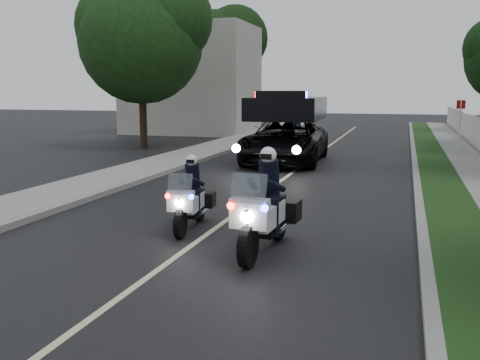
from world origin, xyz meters
name	(u,v)px	position (x,y,z in m)	size (l,w,h in m)	color
ground	(176,257)	(0.00, 0.00, 0.00)	(120.00, 120.00, 0.00)	black
curb_right	(416,176)	(4.10, 10.00, 0.07)	(0.20, 60.00, 0.15)	gray
grass_verge	(439,177)	(4.80, 10.00, 0.08)	(1.20, 60.00, 0.16)	#193814
curb_left	(181,166)	(-4.10, 10.00, 0.07)	(0.20, 60.00, 0.15)	gray
sidewalk_left	(154,165)	(-5.20, 10.00, 0.08)	(2.00, 60.00, 0.16)	gray
building_far	(192,80)	(-10.00, 26.00, 3.50)	(8.00, 6.00, 7.00)	#A8A396
lane_marking	(291,173)	(0.00, 10.00, 0.00)	(0.12, 50.00, 0.01)	#BFB78C
police_moto_left	(191,229)	(-0.48, 1.88, 0.00)	(0.63, 1.81, 1.54)	silver
police_moto_right	(265,252)	(1.39, 0.73, 0.00)	(0.77, 2.19, 1.86)	silver
police_suv	(285,162)	(-0.81, 12.76, 0.00)	(2.87, 6.20, 3.01)	black
bicycle	(295,142)	(-2.12, 21.54, 0.00)	(0.65, 1.85, 0.97)	black
cyclist	(295,142)	(-2.12, 21.54, 0.00)	(0.69, 0.46, 1.92)	black
sign_post	(458,154)	(6.00, 17.69, 0.00)	(0.39, 0.39, 2.48)	#A90C20
tree_left_near	(144,148)	(-8.74, 16.26, 0.00)	(6.00, 6.00, 10.00)	#1A3F15
tree_left_far	(218,128)	(-9.73, 30.50, 0.00)	(6.35, 6.35, 10.59)	black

